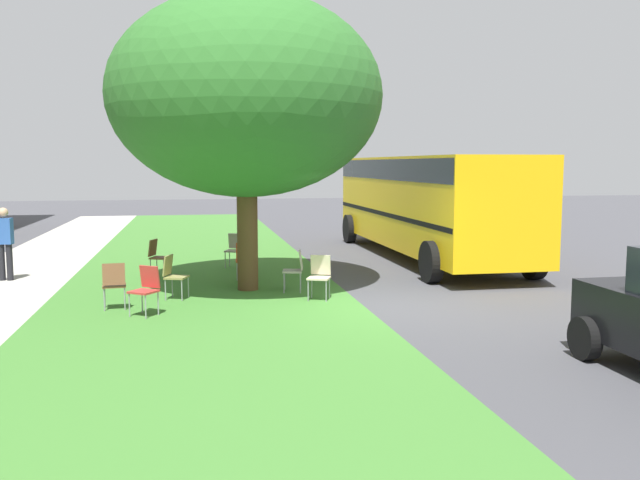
{
  "coord_description": "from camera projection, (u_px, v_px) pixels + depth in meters",
  "views": [
    {
      "loc": [
        -12.25,
        3.37,
        2.68
      ],
      "look_at": [
        1.51,
        0.74,
        1.1
      ],
      "focal_mm": 37.84,
      "sensor_mm": 36.0,
      "label": 1
    }
  ],
  "objects": [
    {
      "name": "chair_2",
      "position": [
        157.0,
        254.0,
        16.2
      ],
      "size": [
        0.54,
        0.54,
        0.88
      ],
      "color": "brown",
      "rests_on": "ground"
    },
    {
      "name": "chair_6",
      "position": [
        114.0,
        282.0,
        12.41
      ],
      "size": [
        0.46,
        0.45,
        0.88
      ],
      "color": "brown",
      "rests_on": "ground"
    },
    {
      "name": "chair_5",
      "position": [
        146.0,
        287.0,
        11.95
      ],
      "size": [
        0.58,
        0.58,
        0.88
      ],
      "color": "#B7332D",
      "rests_on": "ground"
    },
    {
      "name": "chair_3",
      "position": [
        245.0,
        258.0,
        15.62
      ],
      "size": [
        0.44,
        0.44,
        0.88
      ],
      "color": "#C64C1E",
      "rests_on": "ground"
    },
    {
      "name": "ground",
      "position": [
        373.0,
        305.0,
        12.89
      ],
      "size": [
        80.0,
        80.0,
        0.0
      ],
      "primitive_type": "plane",
      "color": "#424247"
    },
    {
      "name": "chair_7",
      "position": [
        320.0,
        274.0,
        13.36
      ],
      "size": [
        0.55,
        0.54,
        0.88
      ],
      "color": "beige",
      "rests_on": "ground"
    },
    {
      "name": "chair_1",
      "position": [
        173.0,
        273.0,
        13.41
      ],
      "size": [
        0.53,
        0.54,
        0.88
      ],
      "color": "olive",
      "rests_on": "ground"
    },
    {
      "name": "street_tree",
      "position": [
        246.0,
        97.0,
        14.0
      ],
      "size": [
        5.69,
        5.69,
        6.19
      ],
      "color": "brown",
      "rests_on": "ground"
    },
    {
      "name": "chair_4",
      "position": [
        235.0,
        248.0,
        17.53
      ],
      "size": [
        0.55,
        0.54,
        0.88
      ],
      "color": "#ADA393",
      "rests_on": "ground"
    },
    {
      "name": "grass_verge",
      "position": [
        203.0,
        312.0,
        12.29
      ],
      "size": [
        48.0,
        6.0,
        0.01
      ],
      "primitive_type": "cube",
      "color": "#3D752D",
      "rests_on": "ground"
    },
    {
      "name": "pedestrian_1",
      "position": [
        5.0,
        241.0,
        15.49
      ],
      "size": [
        0.26,
        0.39,
        1.69
      ],
      "color": "black",
      "rests_on": "ground"
    },
    {
      "name": "chair_0",
      "position": [
        296.0,
        267.0,
        14.17
      ],
      "size": [
        0.49,
        0.49,
        0.88
      ],
      "color": "#ADA393",
      "rests_on": "ground"
    },
    {
      "name": "school_bus",
      "position": [
        425.0,
        197.0,
        19.23
      ],
      "size": [
        10.4,
        2.8,
        2.88
      ],
      "color": "yellow",
      "rests_on": "ground"
    }
  ]
}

